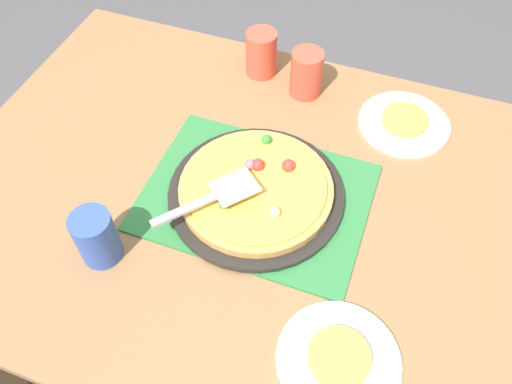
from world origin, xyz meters
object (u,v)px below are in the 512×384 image
at_px(plate_near_left, 404,123).
at_px(plate_far_right, 338,360).
at_px(pizza_server, 214,196).
at_px(served_slice_left, 405,120).
at_px(served_slice_right, 339,357).
at_px(cup_corner, 307,74).
at_px(pizza, 256,188).
at_px(cup_near, 261,53).
at_px(pizza_pan, 256,194).
at_px(cup_far, 96,237).

height_order(plate_near_left, plate_far_right, same).
relative_size(plate_far_right, pizza_server, 1.08).
relative_size(plate_near_left, served_slice_left, 2.00).
bearing_deg(served_slice_right, cup_corner, -68.39).
height_order(pizza, pizza_server, pizza_server).
distance_m(served_slice_left, cup_near, 0.40).
bearing_deg(pizza, cup_corner, -90.34).
distance_m(pizza, cup_near, 0.42).
bearing_deg(cup_near, pizza_pan, 108.35).
bearing_deg(plate_far_right, served_slice_left, -90.19).
xyz_separation_m(plate_far_right, served_slice_right, (0.00, 0.00, 0.01)).
bearing_deg(pizza_server, pizza_pan, -129.83).
xyz_separation_m(cup_near, cup_far, (0.11, 0.64, 0.00)).
relative_size(pizza, served_slice_right, 3.00).
bearing_deg(cup_corner, plate_far_right, 111.61).
bearing_deg(pizza_server, served_slice_right, 146.69).
bearing_deg(pizza, cup_near, -71.65).
xyz_separation_m(plate_near_left, pizza_server, (0.32, 0.41, 0.06)).
distance_m(cup_near, pizza_server, 0.48).
bearing_deg(cup_corner, served_slice_left, 173.15).
distance_m(pizza, pizza_server, 0.10).
relative_size(served_slice_right, cup_corner, 0.92).
height_order(pizza_pan, served_slice_right, served_slice_right).
relative_size(served_slice_left, cup_far, 0.92).
distance_m(pizza_pan, cup_far, 0.34).
relative_size(pizza, pizza_server, 1.62).
xyz_separation_m(pizza_pan, served_slice_right, (-0.26, 0.29, 0.01)).
bearing_deg(served_slice_left, cup_corner, -6.85).
bearing_deg(cup_far, plate_near_left, -131.35).
bearing_deg(cup_far, cup_corner, -111.93).
distance_m(pizza, served_slice_left, 0.42).
xyz_separation_m(pizza, served_slice_left, (-0.26, -0.33, -0.02)).
bearing_deg(pizza_pan, pizza_server, 50.17).
height_order(plate_far_right, served_slice_right, served_slice_right).
distance_m(pizza_pan, served_slice_right, 0.39).
relative_size(cup_far, cup_corner, 1.00).
bearing_deg(plate_far_right, cup_near, -60.27).
xyz_separation_m(pizza, plate_near_left, (-0.26, -0.33, -0.03)).
relative_size(plate_far_right, cup_near, 1.83).
xyz_separation_m(cup_far, pizza_server, (-0.18, -0.16, 0.01)).
distance_m(pizza, served_slice_right, 0.39).
xyz_separation_m(pizza, cup_near, (0.13, -0.40, 0.03)).
height_order(plate_far_right, cup_far, cup_far).
relative_size(pizza, plate_near_left, 1.50).
distance_m(plate_far_right, cup_far, 0.50).
bearing_deg(served_slice_right, cup_far, -5.59).
bearing_deg(pizza_server, served_slice_left, -128.51).
height_order(pizza, cup_far, cup_far).
height_order(plate_far_right, cup_near, cup_near).
bearing_deg(cup_far, pizza_server, -137.49).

